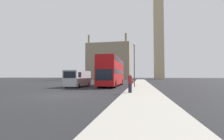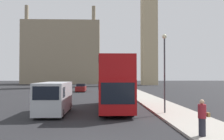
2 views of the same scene
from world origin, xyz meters
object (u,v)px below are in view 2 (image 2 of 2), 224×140
street_lamp (165,61)px  pedestrian (202,118)px  parked_sedan (81,88)px  white_van (54,97)px  red_double_decker_bus (114,81)px

street_lamp → pedestrian: bearing=-90.8°
parked_sedan → street_lamp: bearing=-72.7°
white_van → street_lamp: (8.59, -0.50, 2.79)m
street_lamp → parked_sedan: 30.14m
street_lamp → red_double_decker_bus: bearing=140.0°
street_lamp → parked_sedan: bearing=107.3°
red_double_decker_bus → street_lamp: (3.78, -3.17, 1.59)m
street_lamp → white_van: bearing=176.7°
pedestrian → white_van: bearing=136.8°
red_double_decker_bus → white_van: size_ratio=1.90×
parked_sedan → red_double_decker_bus: bearing=-78.7°
red_double_decker_bus → white_van: (-4.81, -2.67, -1.19)m
white_van → parked_sedan: bearing=90.6°
street_lamp → parked_sedan: size_ratio=1.33×
red_double_decker_bus → parked_sedan: (-5.10, 25.43, -1.83)m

